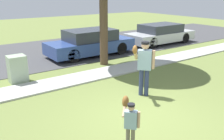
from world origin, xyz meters
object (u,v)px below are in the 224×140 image
Objects in this scene: person_child at (130,118)px; utility_cabinet at (17,69)px; person_adult at (144,63)px; baseball at (137,122)px; parked_sedan_silver at (160,34)px; parked_wagon_blue at (90,43)px.

person_child reaches higher than utility_cabinet.
person_child is 5.55m from utility_cabinet.
person_adult reaches higher than baseball.
parked_sedan_silver is at bearing 41.07° from baseball.
person_child is 14.87× the size of baseball.
baseball is 0.02× the size of parked_wagon_blue.
utility_cabinet is 0.22× the size of parked_wagon_blue.
utility_cabinet is (-0.74, 5.50, -0.22)m from person_child.
person_adult is 4.63m from utility_cabinet.
parked_wagon_blue reaches higher than baseball.
parked_sedan_silver is (6.56, 5.61, -0.47)m from person_adult.
person_adult is 0.38× the size of parked_sedan_silver.
person_adult is 1.74× the size of utility_cabinet.
parked_sedan_silver is at bearing 12.20° from utility_cabinet.
person_adult is 8.65m from parked_sedan_silver.
parked_sedan_silver is (9.44, 2.04, 0.12)m from utility_cabinet.
baseball is 7.31m from parked_wagon_blue.
person_adult is 5.72m from parked_wagon_blue.
person_child is at bearing 40.92° from parked_sedan_silver.
parked_sedan_silver is at bearing -179.16° from parked_wagon_blue.
utility_cabinet is at bearing 108.12° from baseball.
baseball is at bearing 41.07° from parked_sedan_silver.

